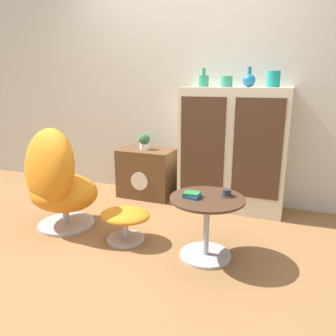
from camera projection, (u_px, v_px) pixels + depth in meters
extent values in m
plane|color=olive|center=(129.00, 247.00, 2.60)|extent=(12.00, 12.00, 0.00)
cube|color=beige|center=(188.00, 79.00, 3.50)|extent=(6.40, 0.06, 2.60)
cube|color=beige|center=(233.00, 150.00, 3.27)|extent=(1.04, 0.40, 1.22)
cube|color=#472D1E|center=(202.00, 146.00, 3.17)|extent=(0.44, 0.01, 0.93)
cube|color=#472D1E|center=(257.00, 150.00, 2.98)|extent=(0.44, 0.01, 0.93)
cube|color=brown|center=(147.00, 173.00, 3.71)|extent=(0.60, 0.39, 0.54)
cylinder|color=beige|center=(139.00, 181.00, 3.54)|extent=(0.20, 0.01, 0.20)
cylinder|color=#B7B7BC|center=(67.00, 223.00, 3.00)|extent=(0.50, 0.50, 0.02)
cylinder|color=#B7B7BC|center=(66.00, 216.00, 2.98)|extent=(0.06, 0.06, 0.13)
ellipsoid|color=orange|center=(64.00, 192.00, 2.92)|extent=(0.81, 0.74, 0.31)
ellipsoid|color=orange|center=(49.00, 167.00, 2.77)|extent=(0.76, 0.61, 0.70)
cylinder|color=#B7B7BC|center=(126.00, 239.00, 2.71)|extent=(0.31, 0.31, 0.02)
cylinder|color=#B7B7BC|center=(126.00, 229.00, 2.69)|extent=(0.04, 0.04, 0.16)
ellipsoid|color=orange|center=(125.00, 215.00, 2.66)|extent=(0.42, 0.35, 0.09)
cylinder|color=#B7B7BC|center=(205.00, 255.00, 2.47)|extent=(0.39, 0.39, 0.02)
cylinder|color=#B7B7BC|center=(206.00, 227.00, 2.41)|extent=(0.04, 0.04, 0.43)
cylinder|color=#472D1E|center=(207.00, 199.00, 2.35)|extent=(0.54, 0.54, 0.02)
cylinder|color=#2D8E6B|center=(204.00, 81.00, 3.22)|extent=(0.10, 0.10, 0.11)
cylinder|color=#2D8E6B|center=(204.00, 72.00, 3.20)|extent=(0.04, 0.04, 0.07)
cylinder|color=#2D8E6B|center=(227.00, 82.00, 3.14)|extent=(0.11, 0.11, 0.10)
ellipsoid|color=#196699|center=(249.00, 81.00, 3.06)|extent=(0.12, 0.12, 0.12)
cylinder|color=#196699|center=(250.00, 71.00, 3.03)|extent=(0.04, 0.04, 0.07)
cylinder|color=teal|center=(273.00, 79.00, 2.97)|extent=(0.12, 0.12, 0.14)
cylinder|color=silver|center=(144.00, 147.00, 3.64)|extent=(0.10, 0.10, 0.06)
sphere|color=#2D6638|center=(144.00, 139.00, 3.62)|extent=(0.12, 0.12, 0.12)
cylinder|color=#2D2D33|center=(227.00, 196.00, 2.38)|extent=(0.10, 0.10, 0.01)
cylinder|color=#2D2D33|center=(227.00, 193.00, 2.38)|extent=(0.06, 0.06, 0.05)
cube|color=#1E478C|center=(192.00, 196.00, 2.35)|extent=(0.13, 0.11, 0.02)
cube|color=#237038|center=(192.00, 193.00, 2.35)|extent=(0.11, 0.10, 0.02)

